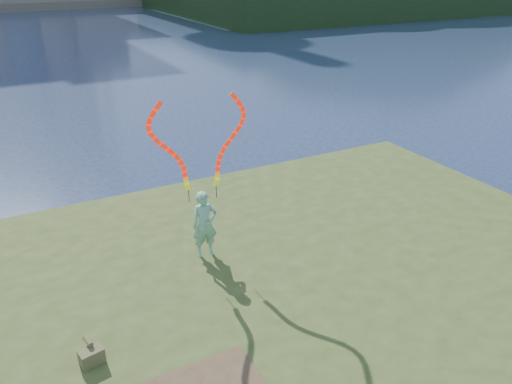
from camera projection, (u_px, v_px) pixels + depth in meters
ground at (231, 317)px, 10.61m from camera, size 320.00×320.00×0.00m
grassy_knoll at (287, 377)px, 8.63m from camera, size 20.00×18.00×0.80m
wooded_hill at (398, 3)px, 83.79m from camera, size 78.00×50.00×63.00m
woman_with_ribbons at (203, 198)px, 10.79m from camera, size 2.01×0.42×3.95m
canvas_bag at (91, 355)px, 8.26m from camera, size 0.42×0.48×0.37m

